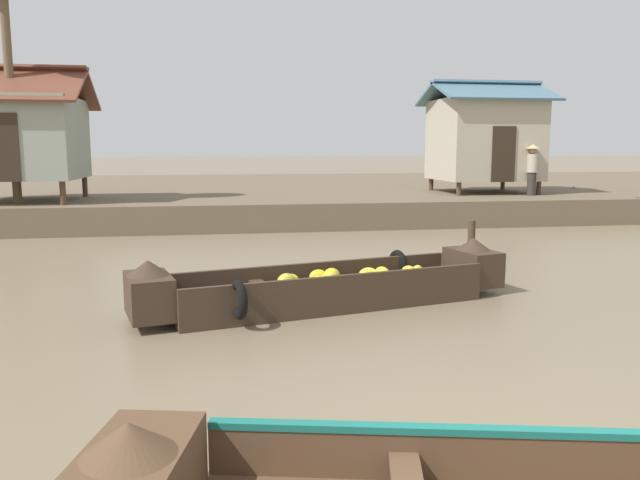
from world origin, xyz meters
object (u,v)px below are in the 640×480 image
(banana_boat, at_px, (331,286))
(vendor_person, at_px, (532,167))
(stilt_house_left, at_px, (21,136))
(stilt_house_mid_left, at_px, (484,138))
(fishing_skiff_distant, at_px, (601,207))
(mooring_post, at_px, (471,247))

(banana_boat, distance_m, vendor_person, 13.36)
(stilt_house_left, bearing_deg, vendor_person, -1.32)
(stilt_house_mid_left, xyz_separation_m, vendor_person, (0.97, -1.65, -0.97))
(stilt_house_mid_left, bearing_deg, fishing_skiff_distant, -13.99)
(vendor_person, bearing_deg, stilt_house_left, 178.68)
(fishing_skiff_distant, height_order, stilt_house_mid_left, stilt_house_mid_left)
(banana_boat, bearing_deg, fishing_skiff_distant, 43.08)
(stilt_house_left, xyz_separation_m, mooring_post, (10.16, -8.59, -2.18))
(banana_boat, height_order, stilt_house_left, stilt_house_left)
(fishing_skiff_distant, xyz_separation_m, stilt_house_mid_left, (-3.97, 0.99, 2.38))
(stilt_house_left, height_order, mooring_post, stilt_house_left)
(stilt_house_left, bearing_deg, fishing_skiff_distant, 0.93)
(stilt_house_left, bearing_deg, stilt_house_mid_left, 5.01)
(stilt_house_left, relative_size, vendor_person, 2.34)
(stilt_house_left, height_order, vendor_person, stilt_house_left)
(fishing_skiff_distant, distance_m, stilt_house_left, 18.88)
(fishing_skiff_distant, xyz_separation_m, stilt_house_left, (-18.72, -0.30, 2.39))
(vendor_person, height_order, mooring_post, vendor_person)
(fishing_skiff_distant, bearing_deg, vendor_person, -167.47)
(banana_boat, relative_size, mooring_post, 5.77)
(vendor_person, bearing_deg, mooring_post, -124.05)
(banana_boat, xyz_separation_m, fishing_skiff_distant, (11.57, 10.82, -0.01))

